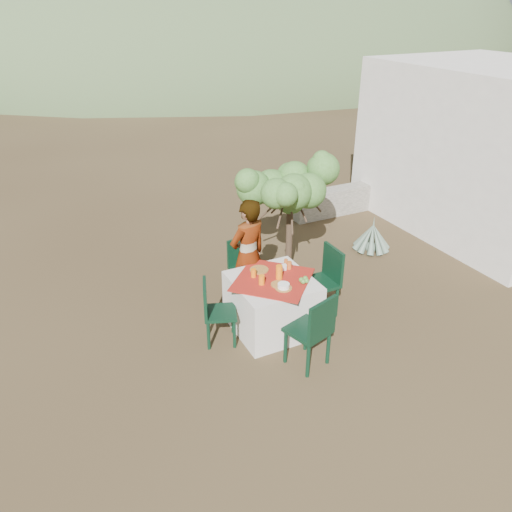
{
  "coord_description": "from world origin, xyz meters",
  "views": [
    {
      "loc": [
        -2.48,
        -4.55,
        4.05
      ],
      "look_at": [
        0.15,
        0.81,
        0.93
      ],
      "focal_mm": 35.0,
      "sensor_mm": 36.0,
      "label": 1
    }
  ],
  "objects": [
    {
      "name": "jar_right",
      "position": [
        0.54,
        0.68,
        0.8
      ],
      "size": [
        0.05,
        0.05,
        0.08
      ],
      "primitive_type": "cylinder",
      "color": "#CC5E24",
      "rests_on": "table"
    },
    {
      "name": "chair_right",
      "position": [
        1.03,
        0.43,
        0.55
      ],
      "size": [
        0.46,
        0.46,
        1.0
      ],
      "rotation": [
        0.0,
        0.0,
        4.71
      ],
      "color": "black",
      "rests_on": "ground"
    },
    {
      "name": "fruit_cluster",
      "position": [
        0.52,
        0.16,
        0.8
      ],
      "size": [
        0.13,
        0.12,
        0.07
      ],
      "color": "#518630",
      "rests_on": "table"
    },
    {
      "name": "white_bowl",
      "position": [
        0.21,
        0.14,
        0.8
      ],
      "size": [
        0.15,
        0.15,
        0.06
      ],
      "primitive_type": "cylinder",
      "color": "white",
      "rests_on": "bowl_plate"
    },
    {
      "name": "glass_far",
      "position": [
        -0.0,
        0.57,
        0.82
      ],
      "size": [
        0.07,
        0.07,
        0.11
      ],
      "primitive_type": "cylinder",
      "color": "orange",
      "rests_on": "table"
    },
    {
      "name": "stone_wall",
      "position": [
        3.6,
        3.4,
        0.28
      ],
      "size": [
        2.6,
        0.35,
        0.55
      ],
      "primitive_type": "cube",
      "color": "gray",
      "rests_on": "ground"
    },
    {
      "name": "agave",
      "position": [
        2.89,
        1.72,
        0.24
      ],
      "size": [
        0.66,
        0.67,
        0.71
      ],
      "rotation": [
        0.0,
        0.0,
        0.23
      ],
      "color": "slate",
      "rests_on": "ground"
    },
    {
      "name": "napkin_holder",
      "position": [
        0.44,
        0.55,
        0.81
      ],
      "size": [
        0.07,
        0.05,
        0.09
      ],
      "primitive_type": "cube",
      "rotation": [
        0.0,
        0.0,
        0.11
      ],
      "color": "white",
      "rests_on": "table"
    },
    {
      "name": "chair_far",
      "position": [
        0.23,
        1.41,
        0.49
      ],
      "size": [
        0.45,
        0.45,
        0.88
      ],
      "rotation": [
        0.0,
        0.0,
        0.11
      ],
      "color": "black",
      "rests_on": "ground"
    },
    {
      "name": "person",
      "position": [
        0.13,
        1.03,
        0.83
      ],
      "size": [
        0.69,
        0.54,
        1.67
      ],
      "primitive_type": "imported",
      "rotation": [
        0.0,
        0.0,
        3.4
      ],
      "color": "#8C6651",
      "rests_on": "ground"
    },
    {
      "name": "chair_near",
      "position": [
        0.25,
        -0.52,
        0.55
      ],
      "size": [
        0.57,
        0.57,
        0.99
      ],
      "rotation": [
        0.0,
        0.0,
        3.44
      ],
      "color": "black",
      "rests_on": "ground"
    },
    {
      "name": "plate_far",
      "position": [
        0.14,
        0.7,
        0.77
      ],
      "size": [
        0.26,
        0.26,
        0.01
      ],
      "primitive_type": "cylinder",
      "color": "brown",
      "rests_on": "table"
    },
    {
      "name": "table",
      "position": [
        0.19,
        0.41,
        0.38
      ],
      "size": [
        1.3,
        1.3,
        0.76
      ],
      "color": "white",
      "rests_on": "ground"
    },
    {
      "name": "guesthouse",
      "position": [
        5.6,
        1.8,
        1.5
      ],
      "size": [
        3.2,
        4.2,
        3.0
      ],
      "primitive_type": "cube",
      "color": "white",
      "rests_on": "ground"
    },
    {
      "name": "jar_left",
      "position": [
        0.53,
        0.56,
        0.81
      ],
      "size": [
        0.07,
        0.07,
        0.1
      ],
      "primitive_type": "cylinder",
      "color": "#CC5E24",
      "rests_on": "table"
    },
    {
      "name": "chair_left",
      "position": [
        -0.61,
        0.46,
        0.49
      ],
      "size": [
        0.52,
        0.52,
        0.88
      ],
      "rotation": [
        0.0,
        0.0,
        1.22
      ],
      "color": "black",
      "rests_on": "ground"
    },
    {
      "name": "hill_far_right",
      "position": [
        28.0,
        46.0,
        0.0
      ],
      "size": [
        36.0,
        36.0,
        14.0
      ],
      "primitive_type": "ellipsoid",
      "color": "gray",
      "rests_on": "ground"
    },
    {
      "name": "shrub_tree",
      "position": [
        1.27,
        1.81,
        1.32
      ],
      "size": [
        1.43,
        1.4,
        1.68
      ],
      "color": "#473223",
      "rests_on": "ground"
    },
    {
      "name": "glass_near",
      "position": [
        0.01,
        0.36,
        0.82
      ],
      "size": [
        0.08,
        0.08,
        0.12
      ],
      "primitive_type": "cylinder",
      "color": "orange",
      "rests_on": "table"
    },
    {
      "name": "bowl_plate",
      "position": [
        0.21,
        0.14,
        0.77
      ],
      "size": [
        0.22,
        0.22,
        0.01
      ],
      "primitive_type": "cylinder",
      "color": "brown",
      "rests_on": "table"
    },
    {
      "name": "ground",
      "position": [
        0.0,
        0.0,
        0.0
      ],
      "size": [
        160.0,
        160.0,
        0.0
      ],
      "primitive_type": "plane",
      "color": "#362918",
      "rests_on": "ground"
    },
    {
      "name": "juice_pitcher",
      "position": [
        0.28,
        0.38,
        0.86
      ],
      "size": [
        0.09,
        0.09,
        0.19
      ],
      "primitive_type": "cylinder",
      "color": "orange",
      "rests_on": "table"
    },
    {
      "name": "hill_near_right",
      "position": [
        12.0,
        36.0,
        0.0
      ],
      "size": [
        48.0,
        48.0,
        20.0
      ],
      "primitive_type": "ellipsoid",
      "color": "#344D2B",
      "rests_on": "ground"
    },
    {
      "name": "plate_near",
      "position": [
        0.19,
        0.24,
        0.77
      ],
      "size": [
        0.2,
        0.2,
        0.01
      ],
      "primitive_type": "cylinder",
      "color": "brown",
      "rests_on": "table"
    }
  ]
}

